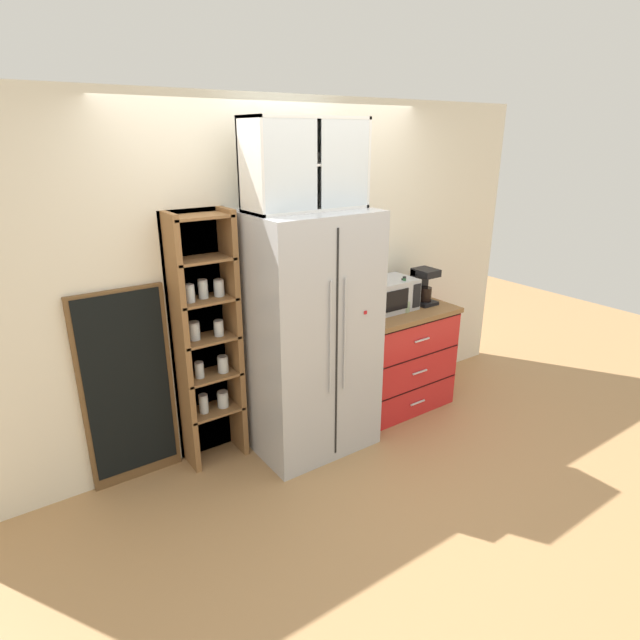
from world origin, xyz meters
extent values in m
plane|color=tan|center=(0.00, 0.00, 0.00)|extent=(10.64, 10.64, 0.00)
cube|color=silver|center=(0.00, 0.40, 1.27)|extent=(4.94, 0.10, 2.55)
cube|color=#B7BABF|center=(0.00, 0.01, 0.90)|extent=(0.88, 0.68, 1.80)
cube|color=black|center=(0.00, -0.33, 0.90)|extent=(0.01, 0.01, 1.66)
cylinder|color=#B7BABF|center=(-0.06, -0.34, 0.99)|extent=(0.02, 0.02, 0.81)
cylinder|color=#B7BABF|center=(0.06, -0.34, 0.99)|extent=(0.02, 0.02, 0.81)
cube|color=red|center=(0.25, -0.33, 1.12)|extent=(0.02, 0.01, 0.02)
cube|color=brown|center=(-0.69, 0.37, 0.91)|extent=(0.46, 0.04, 1.83)
cube|color=olive|center=(-0.88, 0.23, 0.91)|extent=(0.04, 0.23, 1.83)
cube|color=olive|center=(-0.50, 0.23, 0.91)|extent=(0.04, 0.23, 1.83)
cube|color=olive|center=(-0.69, 0.23, 0.39)|extent=(0.40, 0.23, 0.02)
cylinder|color=silver|center=(-0.77, 0.23, 0.46)|extent=(0.07, 0.07, 0.13)
cylinder|color=#2D2D2D|center=(-0.77, 0.23, 0.44)|extent=(0.06, 0.06, 0.09)
cylinder|color=#B2B2B7|center=(-0.77, 0.23, 0.53)|extent=(0.06, 0.06, 0.01)
cylinder|color=silver|center=(-0.62, 0.22, 0.45)|extent=(0.08, 0.08, 0.11)
cylinder|color=white|center=(-0.62, 0.22, 0.44)|extent=(0.07, 0.07, 0.07)
cylinder|color=#B2B2B7|center=(-0.62, 0.22, 0.51)|extent=(0.08, 0.08, 0.01)
cube|color=olive|center=(-0.69, 0.23, 0.67)|extent=(0.40, 0.23, 0.02)
cylinder|color=silver|center=(-0.78, 0.23, 0.73)|extent=(0.06, 0.06, 0.10)
cylinder|color=#382316|center=(-0.78, 0.23, 0.72)|extent=(0.05, 0.05, 0.07)
cylinder|color=#B2B2B7|center=(-0.78, 0.23, 0.79)|extent=(0.06, 0.06, 0.01)
cylinder|color=silver|center=(-0.60, 0.21, 0.73)|extent=(0.08, 0.08, 0.11)
cylinder|color=brown|center=(-0.60, 0.21, 0.72)|extent=(0.07, 0.07, 0.07)
cylinder|color=#B2B2B7|center=(-0.60, 0.21, 0.80)|extent=(0.07, 0.07, 0.01)
cube|color=olive|center=(-0.69, 0.23, 0.95)|extent=(0.40, 0.23, 0.02)
cylinder|color=silver|center=(-0.78, 0.25, 1.02)|extent=(0.08, 0.08, 0.12)
cylinder|color=#E0C67F|center=(-0.78, 0.25, 1.00)|extent=(0.07, 0.07, 0.08)
cylinder|color=#B2B2B7|center=(-0.78, 0.25, 1.08)|extent=(0.07, 0.07, 0.01)
cylinder|color=silver|center=(-0.61, 0.22, 1.01)|extent=(0.07, 0.07, 0.10)
cylinder|color=#CCB78C|center=(-0.61, 0.22, 1.00)|extent=(0.06, 0.06, 0.07)
cylinder|color=#B2B2B7|center=(-0.61, 0.22, 1.07)|extent=(0.06, 0.06, 0.01)
cube|color=olive|center=(-0.69, 0.23, 1.23)|extent=(0.40, 0.23, 0.02)
cylinder|color=silver|center=(-0.80, 0.22, 1.30)|extent=(0.06, 0.06, 0.11)
cylinder|color=white|center=(-0.80, 0.22, 1.28)|extent=(0.05, 0.05, 0.08)
cylinder|color=#B2B2B7|center=(-0.80, 0.22, 1.36)|extent=(0.06, 0.06, 0.01)
cylinder|color=silver|center=(-0.69, 0.25, 1.30)|extent=(0.07, 0.07, 0.12)
cylinder|color=#B77A38|center=(-0.69, 0.25, 1.28)|extent=(0.06, 0.06, 0.08)
cylinder|color=#B2B2B7|center=(-0.69, 0.25, 1.36)|extent=(0.06, 0.06, 0.01)
cylinder|color=silver|center=(-0.58, 0.24, 1.29)|extent=(0.07, 0.07, 0.11)
cylinder|color=beige|center=(-0.58, 0.24, 1.28)|extent=(0.06, 0.06, 0.07)
cylinder|color=#B2B2B7|center=(-0.58, 0.24, 1.35)|extent=(0.07, 0.07, 0.01)
cube|color=olive|center=(-0.69, 0.23, 1.51)|extent=(0.40, 0.23, 0.02)
cube|color=olive|center=(-0.69, 0.23, 1.79)|extent=(0.40, 0.23, 0.02)
cube|color=red|center=(0.94, 0.07, 0.43)|extent=(0.93, 0.57, 0.86)
cube|color=olive|center=(0.94, 0.07, 0.88)|extent=(0.96, 0.60, 0.04)
cube|color=black|center=(0.94, -0.22, 0.27)|extent=(0.91, 0.00, 0.01)
cube|color=silver|center=(0.94, -0.23, 0.14)|extent=(0.16, 0.01, 0.01)
cube|color=black|center=(0.94, -0.22, 0.56)|extent=(0.91, 0.00, 0.01)
cube|color=silver|center=(0.94, -0.23, 0.43)|extent=(0.16, 0.01, 0.01)
cube|color=black|center=(0.94, -0.22, 0.85)|extent=(0.91, 0.00, 0.01)
cube|color=silver|center=(0.94, -0.23, 0.72)|extent=(0.16, 0.01, 0.01)
cube|color=#B7BABF|center=(0.87, 0.12, 1.03)|extent=(0.44, 0.32, 0.26)
cube|color=black|center=(0.81, -0.05, 1.03)|extent=(0.26, 0.01, 0.17)
cube|color=black|center=(1.04, -0.05, 1.03)|extent=(0.08, 0.01, 0.20)
cube|color=black|center=(1.22, 0.05, 0.91)|extent=(0.17, 0.20, 0.03)
cube|color=black|center=(1.22, 0.12, 1.05)|extent=(0.17, 0.06, 0.30)
cube|color=black|center=(1.22, 0.05, 1.18)|extent=(0.17, 0.20, 0.06)
cylinder|color=black|center=(1.22, 0.04, 0.99)|extent=(0.11, 0.11, 0.12)
cylinder|color=navy|center=(0.55, 0.12, 0.94)|extent=(0.07, 0.07, 0.08)
torus|color=navy|center=(0.60, 0.12, 0.94)|extent=(0.05, 0.01, 0.05)
cylinder|color=#8CA37F|center=(0.94, -0.01, 0.95)|extent=(0.08, 0.08, 0.09)
torus|color=#8CA37F|center=(0.99, -0.01, 0.95)|extent=(0.05, 0.01, 0.05)
cylinder|color=navy|center=(0.94, 0.03, 0.99)|extent=(0.06, 0.06, 0.19)
cone|color=navy|center=(0.94, 0.03, 1.10)|extent=(0.06, 0.06, 0.04)
cylinder|color=navy|center=(0.94, 0.03, 1.13)|extent=(0.02, 0.02, 0.07)
cylinder|color=black|center=(0.94, 0.03, 1.17)|extent=(0.03, 0.03, 0.01)
cylinder|color=#285B33|center=(0.94, 0.02, 1.00)|extent=(0.07, 0.07, 0.21)
cone|color=#285B33|center=(0.94, 0.02, 1.12)|extent=(0.07, 0.07, 0.04)
cylinder|color=#285B33|center=(0.94, 0.02, 1.15)|extent=(0.03, 0.03, 0.07)
cylinder|color=black|center=(0.94, 0.02, 1.19)|extent=(0.03, 0.03, 0.01)
cube|color=silver|center=(0.00, 0.18, 2.10)|extent=(0.84, 0.02, 0.59)
cube|color=silver|center=(0.00, 0.03, 2.39)|extent=(0.84, 0.32, 0.02)
cube|color=silver|center=(0.00, 0.03, 1.81)|extent=(0.84, 0.32, 0.02)
cube|color=silver|center=(-0.41, 0.03, 2.10)|extent=(0.02, 0.32, 0.59)
cube|color=silver|center=(0.41, 0.03, 2.10)|extent=(0.02, 0.32, 0.59)
cube|color=silver|center=(0.00, 0.03, 2.10)|extent=(0.81, 0.30, 0.02)
cube|color=silver|center=(-0.21, -0.12, 2.10)|extent=(0.39, 0.01, 0.55)
cube|color=silver|center=(0.21, -0.12, 2.10)|extent=(0.39, 0.01, 0.55)
cylinder|color=silver|center=(-0.30, 0.03, 1.82)|extent=(0.05, 0.05, 0.00)
cylinder|color=silver|center=(-0.30, 0.03, 1.86)|extent=(0.01, 0.01, 0.07)
cone|color=silver|center=(-0.30, 0.03, 1.92)|extent=(0.06, 0.06, 0.05)
cylinder|color=silver|center=(0.00, 0.03, 1.82)|extent=(0.05, 0.05, 0.00)
cylinder|color=silver|center=(0.00, 0.03, 1.86)|extent=(0.01, 0.01, 0.07)
cone|color=silver|center=(0.00, 0.03, 1.92)|extent=(0.06, 0.06, 0.05)
cylinder|color=silver|center=(0.30, 0.03, 1.82)|extent=(0.05, 0.05, 0.00)
cylinder|color=silver|center=(0.30, 0.03, 1.86)|extent=(0.01, 0.01, 0.07)
cone|color=silver|center=(0.30, 0.03, 1.92)|extent=(0.06, 0.06, 0.05)
cylinder|color=white|center=(-0.25, 0.03, 2.14)|extent=(0.06, 0.06, 0.07)
cylinder|color=white|center=(-0.08, 0.03, 2.14)|extent=(0.06, 0.06, 0.07)
cylinder|color=white|center=(0.08, 0.03, 2.14)|extent=(0.06, 0.06, 0.07)
cylinder|color=white|center=(0.25, 0.03, 2.14)|extent=(0.06, 0.06, 0.07)
cube|color=brown|center=(-1.24, 0.33, 0.69)|extent=(0.60, 0.04, 1.37)
cube|color=black|center=(-1.24, 0.31, 0.72)|extent=(0.54, 0.01, 1.27)
camera|label=1|loc=(-1.97, -2.95, 2.29)|focal=29.15mm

